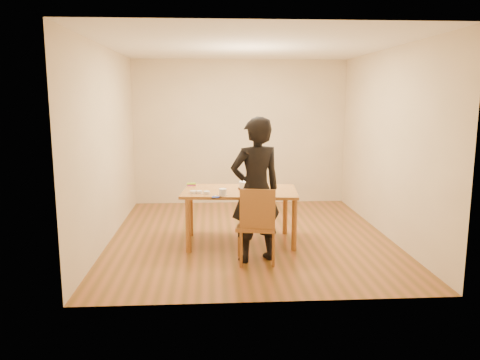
{
  "coord_description": "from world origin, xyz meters",
  "views": [
    {
      "loc": [
        -0.55,
        -6.6,
        2.01
      ],
      "look_at": [
        -0.16,
        -0.35,
        0.9
      ],
      "focal_mm": 35.0,
      "sensor_mm": 36.0,
      "label": 1
    }
  ],
  "objects": [
    {
      "name": "frosting_dome",
      "position": [
        -0.05,
        -0.22,
        0.86
      ],
      "size": [
        0.23,
        0.23,
        0.03
      ],
      "primitive_type": "ellipsoid",
      "color": "white",
      "rests_on": "cake"
    },
    {
      "name": "dining_table",
      "position": [
        -0.16,
        -0.3,
        0.73
      ],
      "size": [
        1.63,
        1.06,
        0.04
      ],
      "primitive_type": "cube",
      "rotation": [
        0.0,
        0.0,
        -0.09
      ],
      "color": "brown",
      "rests_on": "floor"
    },
    {
      "name": "frosting_dollop",
      "position": [
        -0.5,
        -0.75,
        0.77
      ],
      "size": [
        0.04,
        0.04,
        0.02
      ],
      "primitive_type": "ellipsoid",
      "color": "white",
      "rests_on": "frosting_lid"
    },
    {
      "name": "ramekin_multi",
      "position": [
        -0.71,
        -0.49,
        0.77
      ],
      "size": [
        0.08,
        0.08,
        0.04
      ],
      "primitive_type": "cylinder",
      "color": "white",
      "rests_on": "dining_table"
    },
    {
      "name": "ramekin_yellow",
      "position": [
        -0.8,
        -0.5,
        0.77
      ],
      "size": [
        0.08,
        0.08,
        0.04
      ],
      "primitive_type": "cylinder",
      "color": "white",
      "rests_on": "dining_table"
    },
    {
      "name": "room_shell",
      "position": [
        0.0,
        0.34,
        1.35
      ],
      "size": [
        4.0,
        4.5,
        2.7
      ],
      "color": "brown",
      "rests_on": "ground"
    },
    {
      "name": "cake",
      "position": [
        -0.05,
        -0.22,
        0.81
      ],
      "size": [
        0.24,
        0.24,
        0.08
      ],
      "primitive_type": "cylinder",
      "color": "white",
      "rests_on": "cake_plate"
    },
    {
      "name": "spatula",
      "position": [
        -0.49,
        -0.79,
        0.75
      ],
      "size": [
        0.13,
        0.11,
        0.01
      ],
      "primitive_type": "cube",
      "rotation": [
        0.0,
        0.0,
        0.71
      ],
      "color": "black",
      "rests_on": "dining_table"
    },
    {
      "name": "cake_plate",
      "position": [
        -0.05,
        -0.22,
        0.76
      ],
      "size": [
        0.27,
        0.27,
        0.02
      ],
      "primitive_type": "cylinder",
      "color": "#BA2C0C",
      "rests_on": "dining_table"
    },
    {
      "name": "frosting_lid",
      "position": [
        -0.5,
        -0.75,
        0.75
      ],
      "size": [
        0.1,
        0.1,
        0.01
      ],
      "primitive_type": "cylinder",
      "color": "navy",
      "rests_on": "dining_table"
    },
    {
      "name": "person",
      "position": [
        -0.01,
        -1.03,
        0.89
      ],
      "size": [
        0.75,
        0.61,
        1.79
      ],
      "primitive_type": "imported",
      "rotation": [
        0.0,
        0.0,
        3.47
      ],
      "color": "black",
      "rests_on": "floor"
    },
    {
      "name": "ramekin_green",
      "position": [
        -0.61,
        -0.55,
        0.77
      ],
      "size": [
        0.09,
        0.09,
        0.04
      ],
      "primitive_type": "cylinder",
      "color": "white",
      "rests_on": "dining_table"
    },
    {
      "name": "frosting_tub",
      "position": [
        -0.41,
        -0.63,
        0.79
      ],
      "size": [
        0.1,
        0.1,
        0.09
      ],
      "primitive_type": "cylinder",
      "color": "white",
      "rests_on": "dining_table"
    },
    {
      "name": "candy_box_pink",
      "position": [
        -0.84,
        0.07,
        0.76
      ],
      "size": [
        0.13,
        0.09,
        0.02
      ],
      "primitive_type": "cube",
      "rotation": [
        0.0,
        0.0,
        0.27
      ],
      "color": "#D93389",
      "rests_on": "dining_table"
    },
    {
      "name": "candy_box_green",
      "position": [
        -0.84,
        0.08,
        0.78
      ],
      "size": [
        0.13,
        0.07,
        0.02
      ],
      "primitive_type": "cube",
      "rotation": [
        0.0,
        0.0,
        0.08
      ],
      "color": "#3C971C",
      "rests_on": "candy_box_pink"
    },
    {
      "name": "dining_chair",
      "position": [
        -0.01,
        -1.08,
        0.45
      ],
      "size": [
        0.53,
        0.53,
        0.04
      ],
      "primitive_type": "cube",
      "rotation": [
        0.0,
        0.0,
        -0.18
      ],
      "color": "brown",
      "rests_on": "floor"
    }
  ]
}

